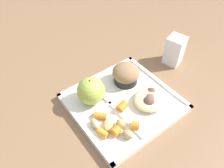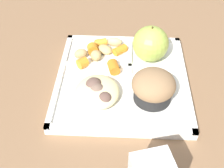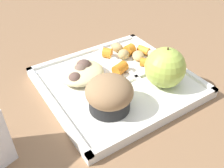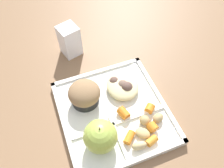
{
  "view_description": "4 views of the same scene",
  "coord_description": "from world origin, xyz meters",
  "px_view_note": "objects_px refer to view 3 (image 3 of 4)",
  "views": [
    {
      "loc": [
        -0.29,
        -0.32,
        0.54
      ],
      "look_at": [
        -0.01,
        0.04,
        0.06
      ],
      "focal_mm": 34.8,
      "sensor_mm": 36.0,
      "label": 1
    },
    {
      "loc": [
        0.49,
        0.0,
        0.47
      ],
      "look_at": [
        0.06,
        -0.02,
        0.05
      ],
      "focal_mm": 47.2,
      "sensor_mm": 36.0,
      "label": 2
    },
    {
      "loc": [
        0.25,
        0.37,
        0.35
      ],
      "look_at": [
        0.04,
        0.04,
        0.04
      ],
      "focal_mm": 40.91,
      "sensor_mm": 36.0,
      "label": 3
    },
    {
      "loc": [
        -0.29,
        0.11,
        0.58
      ],
      "look_at": [
        0.05,
        -0.01,
        0.07
      ],
      "focal_mm": 36.2,
      "sensor_mm": 36.0,
      "label": 4
    }
  ],
  "objects_px": {
    "green_apple": "(165,68)",
    "bran_muffin": "(109,95)",
    "plastic_fork": "(64,78)",
    "lunch_tray": "(117,83)"
  },
  "relations": [
    {
      "from": "green_apple",
      "to": "plastic_fork",
      "type": "relative_size",
      "value": 0.68
    },
    {
      "from": "lunch_tray",
      "to": "bran_muffin",
      "type": "xyz_separation_m",
      "value": [
        0.06,
        0.06,
        0.04
      ]
    },
    {
      "from": "green_apple",
      "to": "bran_muffin",
      "type": "xyz_separation_m",
      "value": [
        0.14,
        0.0,
        -0.01
      ]
    },
    {
      "from": "green_apple",
      "to": "bran_muffin",
      "type": "bearing_deg",
      "value": 0.0
    },
    {
      "from": "lunch_tray",
      "to": "plastic_fork",
      "type": "bearing_deg",
      "value": -37.24
    },
    {
      "from": "bran_muffin",
      "to": "plastic_fork",
      "type": "relative_size",
      "value": 0.69
    },
    {
      "from": "lunch_tray",
      "to": "plastic_fork",
      "type": "distance_m",
      "value": 0.12
    },
    {
      "from": "lunch_tray",
      "to": "green_apple",
      "type": "relative_size",
      "value": 3.46
    },
    {
      "from": "plastic_fork",
      "to": "bran_muffin",
      "type": "bearing_deg",
      "value": 103.67
    },
    {
      "from": "plastic_fork",
      "to": "lunch_tray",
      "type": "bearing_deg",
      "value": 142.76
    }
  ]
}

